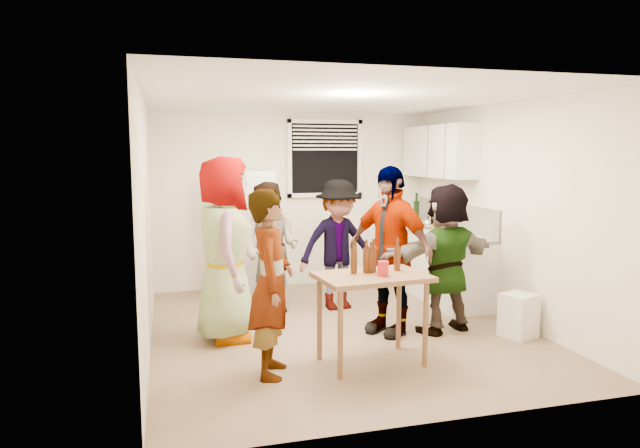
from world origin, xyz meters
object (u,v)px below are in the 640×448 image
object	(u,v)px
beer_bottle_counter	(436,232)
trash_bin	(519,313)
guest_orange	(444,331)
kettle	(428,229)
guest_stripe	(272,374)
blue_cup	(453,237)
guest_back_right	(338,308)
guest_back_left	(271,311)
guest_black	(388,332)
beer_bottle_table	(371,273)
red_cup	(383,276)
serving_table	(371,363)
wine_bottle	(416,223)
guest_grey	(227,338)
refrigerator	(247,233)

from	to	relation	value
beer_bottle_counter	trash_bin	distance (m)	1.78
guest_orange	beer_bottle_counter	bearing A→B (deg)	-126.40
kettle	guest_stripe	distance (m)	3.60
blue_cup	guest_back_right	size ratio (longest dim) A/B	0.07
kettle	blue_cup	bearing A→B (deg)	-99.49
guest_back_right	guest_back_left	bearing A→B (deg)	167.24
trash_bin	guest_black	world-z (taller)	trash_bin
beer_bottle_table	red_cup	bearing A→B (deg)	-66.72
guest_orange	guest_back_right	bearing A→B (deg)	-68.74
serving_table	beer_bottle_table	distance (m)	0.84
guest_stripe	guest_back_right	world-z (taller)	guest_back_right
guest_back_right	guest_black	bearing A→B (deg)	-84.29
wine_bottle	guest_grey	world-z (taller)	wine_bottle
guest_stripe	guest_orange	bearing A→B (deg)	-55.53
wine_bottle	guest_stripe	size ratio (longest dim) A/B	0.20
kettle	guest_back_left	xyz separation A→B (m)	(-2.25, -0.33, -0.90)
serving_table	guest_back_left	size ratio (longest dim) A/B	0.62
trash_bin	guest_orange	world-z (taller)	trash_bin
refrigerator	trash_bin	size ratio (longest dim) A/B	3.71
refrigerator	guest_orange	world-z (taller)	refrigerator
trash_bin	guest_black	distance (m)	1.39
beer_bottle_counter	trash_bin	size ratio (longest dim) A/B	0.50
wine_bottle	guest_back_right	bearing A→B (deg)	-146.07
guest_grey	refrigerator	bearing A→B (deg)	-11.35
beer_bottle_counter	serving_table	world-z (taller)	beer_bottle_counter
guest_back_right	kettle	bearing A→B (deg)	10.25
guest_stripe	guest_black	distance (m)	1.64
serving_table	guest_grey	bearing A→B (deg)	139.20
kettle	guest_grey	xyz separation A→B (m)	(-2.89, -1.24, -0.90)
beer_bottle_counter	guest_back_left	bearing A→B (deg)	179.92
refrigerator	serving_table	size ratio (longest dim) A/B	1.72
refrigerator	guest_back_left	bearing A→B (deg)	-80.67
beer_bottle_table	guest_back_left	size ratio (longest dim) A/B	0.14
wine_bottle	guest_stripe	world-z (taller)	wine_bottle
guest_grey	guest_stripe	size ratio (longest dim) A/B	1.16
kettle	red_cup	distance (m)	2.85
blue_cup	wine_bottle	bearing A→B (deg)	84.47
trash_bin	guest_orange	distance (m)	0.81
serving_table	guest_grey	size ratio (longest dim) A/B	0.52
guest_orange	trash_bin	bearing A→B (deg)	136.20
refrigerator	kettle	size ratio (longest dim) A/B	7.67
trash_bin	guest_grey	xyz separation A→B (m)	(-2.99, 0.74, -0.25)
beer_bottle_counter	red_cup	bearing A→B (deg)	-127.14
beer_bottle_table	guest_back_right	distance (m)	2.00
blue_cup	guest_black	size ratio (longest dim) A/B	0.06
kettle	guest_stripe	xyz separation A→B (m)	(-2.60, -2.31, -0.90)
guest_stripe	guest_black	xyz separation A→B (m)	(1.42, 0.82, 0.00)
kettle	guest_back_right	world-z (taller)	kettle
guest_orange	wine_bottle	bearing A→B (deg)	-121.19
refrigerator	guest_back_right	world-z (taller)	refrigerator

